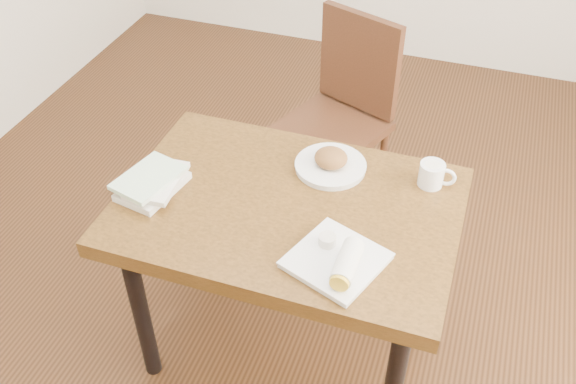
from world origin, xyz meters
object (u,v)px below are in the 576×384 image
(table, at_px, (288,224))
(plate_burrito, at_px, (339,261))
(coffee_mug, at_px, (433,174))
(book_stack, at_px, (153,182))
(plate_scone, at_px, (331,163))
(chair_far, at_px, (343,107))

(table, bearing_deg, plate_burrito, -42.91)
(coffee_mug, distance_m, book_stack, 0.93)
(plate_scone, relative_size, plate_burrito, 0.77)
(plate_scone, height_order, plate_burrito, plate_burrito)
(plate_scone, xyz_separation_m, plate_burrito, (0.15, -0.43, 0.00))
(table, bearing_deg, book_stack, -170.25)
(plate_scone, bearing_deg, plate_burrito, -70.87)
(plate_scone, xyz_separation_m, coffee_mug, (0.34, 0.03, 0.02))
(plate_scone, distance_m, coffee_mug, 0.35)
(book_stack, bearing_deg, coffee_mug, 20.53)
(table, xyz_separation_m, chair_far, (-0.05, 0.91, -0.11))
(chair_far, bearing_deg, plate_burrito, -75.87)
(chair_far, relative_size, book_stack, 3.71)
(table, bearing_deg, coffee_mug, 30.48)
(plate_scone, bearing_deg, coffee_mug, 4.85)
(chair_far, xyz_separation_m, book_stack, (-0.39, -0.99, 0.23))
(table, xyz_separation_m, plate_scone, (0.08, 0.22, 0.12))
(chair_far, distance_m, coffee_mug, 0.85)
(table, height_order, chair_far, chair_far)
(plate_burrito, height_order, book_stack, plate_burrito)
(table, height_order, plate_scone, plate_scone)
(coffee_mug, bearing_deg, book_stack, -159.47)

